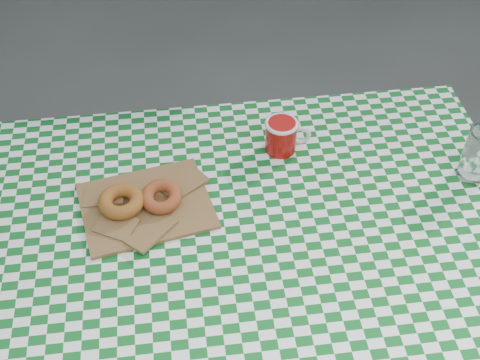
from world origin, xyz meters
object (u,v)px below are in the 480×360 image
(table, at_px, (251,308))
(drinking_glass, at_px, (479,154))
(paper_bag, at_px, (146,205))
(coffee_mug, at_px, (281,136))

(table, bearing_deg, drinking_glass, 6.78)
(table, distance_m, paper_bag, 0.47)
(table, xyz_separation_m, coffee_mug, (0.08, 0.24, 0.43))
(drinking_glass, bearing_deg, table, -166.95)
(table, relative_size, paper_bag, 4.23)
(paper_bag, height_order, drinking_glass, drinking_glass)
(coffee_mug, height_order, drinking_glass, drinking_glass)
(table, height_order, paper_bag, paper_bag)
(drinking_glass, bearing_deg, coffee_mug, 167.32)
(table, relative_size, drinking_glass, 9.10)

